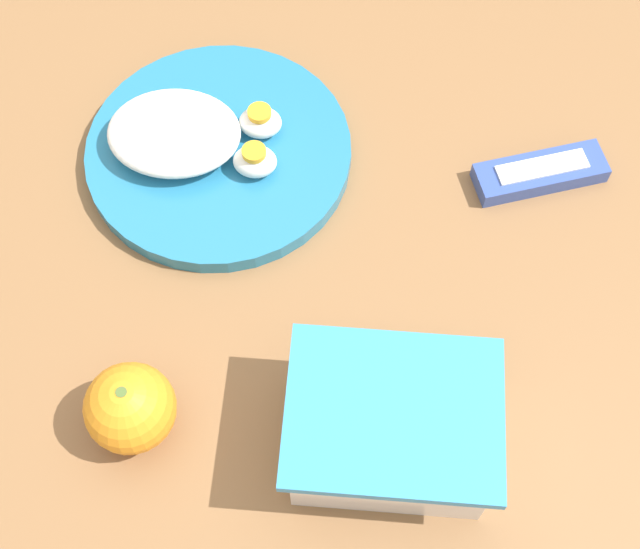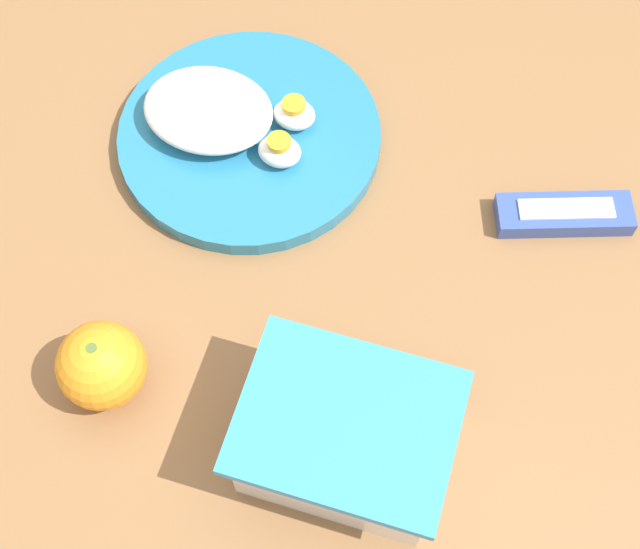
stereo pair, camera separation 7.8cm
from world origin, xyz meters
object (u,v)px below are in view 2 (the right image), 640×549
at_px(food_container, 345,439).
at_px(candy_bar, 564,214).
at_px(rice_plate, 240,129).
at_px(orange_fruit, 102,366).

xyz_separation_m(food_container, candy_bar, (-0.14, -0.28, -0.03)).
bearing_deg(food_container, rice_plate, -55.96).
xyz_separation_m(food_container, orange_fruit, (0.21, -0.00, 0.00)).
xyz_separation_m(orange_fruit, rice_plate, (-0.02, -0.28, -0.02)).
bearing_deg(candy_bar, food_container, 63.99).
distance_m(food_container, rice_plate, 0.33).
xyz_separation_m(rice_plate, candy_bar, (-0.32, -0.00, -0.01)).
xyz_separation_m(orange_fruit, candy_bar, (-0.35, -0.28, -0.03)).
bearing_deg(rice_plate, food_container, 124.04).
relative_size(orange_fruit, candy_bar, 0.56).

